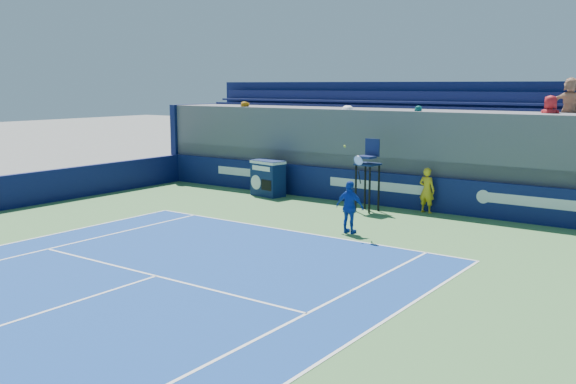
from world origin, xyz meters
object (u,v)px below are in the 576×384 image
Objects in this scene: match_clock at (268,177)px; tennis_player at (350,207)px; ball_person at (427,190)px; umpire_chair at (368,167)px.

tennis_player reaches higher than match_clock.
ball_person is 4.18m from tennis_player.
tennis_player is at bearing -69.83° from umpire_chair.
umpire_chair is 0.96× the size of tennis_player.
match_clock is 4.71m from umpire_chair.
ball_person is at bearing 82.23° from tennis_player.
ball_person is 6.39m from match_clock.
ball_person is 0.60× the size of tennis_player.
tennis_player is at bearing -32.19° from match_clock.
tennis_player is (5.81, -3.66, 0.05)m from match_clock.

